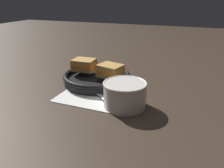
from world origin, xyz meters
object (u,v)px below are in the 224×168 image
object	(u,v)px
spoon	(102,97)
sandwich_near_left	(110,71)
sandwich_near_right	(84,65)
skillet	(97,78)
soup_bowl	(125,93)

from	to	relation	value
spoon	sandwich_near_left	xyz separation A→B (m)	(-0.01, 0.11, 0.06)
sandwich_near_right	skillet	bearing A→B (deg)	-13.83
spoon	sandwich_near_left	world-z (taller)	sandwich_near_left
skillet	sandwich_near_right	size ratio (longest dim) A/B	2.94
spoon	sandwich_near_left	bearing A→B (deg)	119.77
soup_bowl	sandwich_near_left	bearing A→B (deg)	126.96
soup_bowl	sandwich_near_right	world-z (taller)	sandwich_near_right
skillet	sandwich_near_right	bearing A→B (deg)	166.17
soup_bowl	sandwich_near_left	world-z (taller)	sandwich_near_left
spoon	skillet	bearing A→B (deg)	143.91
soup_bowl	spoon	xyz separation A→B (m)	(-0.09, 0.02, -0.04)
soup_bowl	spoon	world-z (taller)	soup_bowl
spoon	sandwich_near_right	world-z (taller)	sandwich_near_right
spoon	sandwich_near_right	bearing A→B (deg)	157.19
soup_bowl	skillet	bearing A→B (deg)	137.74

